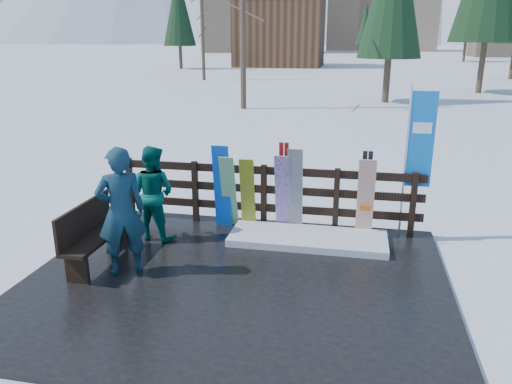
% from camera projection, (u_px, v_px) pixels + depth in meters
% --- Properties ---
extents(ground, '(700.00, 700.00, 0.00)m').
position_uv_depth(ground, '(235.00, 285.00, 7.17)').
color(ground, white).
rests_on(ground, ground).
extents(deck, '(6.00, 5.00, 0.08)m').
position_uv_depth(deck, '(235.00, 282.00, 7.16)').
color(deck, black).
rests_on(deck, ground).
extents(fence, '(5.60, 0.10, 1.15)m').
position_uv_depth(fence, '(264.00, 191.00, 9.01)').
color(fence, black).
rests_on(fence, deck).
extents(snow_patch, '(2.64, 1.00, 0.12)m').
position_uv_depth(snow_patch, '(308.00, 238.00, 8.46)').
color(snow_patch, white).
rests_on(snow_patch, deck).
extents(bench, '(0.41, 1.50, 0.97)m').
position_uv_depth(bench, '(92.00, 233.00, 7.49)').
color(bench, black).
rests_on(bench, deck).
extents(snowboard_0, '(0.30, 0.23, 1.54)m').
position_uv_depth(snowboard_0, '(222.00, 187.00, 8.91)').
color(snowboard_0, blue).
rests_on(snowboard_0, deck).
extents(snowboard_1, '(0.26, 0.38, 1.36)m').
position_uv_depth(snowboard_1, '(229.00, 192.00, 8.91)').
color(snowboard_1, silver).
rests_on(snowboard_1, deck).
extents(snowboard_2, '(0.26, 0.27, 1.32)m').
position_uv_depth(snowboard_2, '(248.00, 194.00, 8.85)').
color(snowboard_2, '#EAFE25').
rests_on(snowboard_2, deck).
extents(snowboard_3, '(0.26, 0.36, 1.42)m').
position_uv_depth(snowboard_3, '(283.00, 193.00, 8.72)').
color(snowboard_3, silver).
rests_on(snowboard_3, deck).
extents(snowboard_4, '(0.26, 0.31, 1.55)m').
position_uv_depth(snowboard_4, '(295.00, 191.00, 8.66)').
color(snowboard_4, black).
rests_on(snowboard_4, deck).
extents(snowboard_5, '(0.29, 0.30, 1.42)m').
position_uv_depth(snowboard_5, '(365.00, 199.00, 8.45)').
color(snowboard_5, white).
rests_on(snowboard_5, deck).
extents(ski_pair_a, '(0.16, 0.20, 1.62)m').
position_uv_depth(ski_pair_a, '(284.00, 187.00, 8.75)').
color(ski_pair_a, '#A71414').
rests_on(ski_pair_a, deck).
extents(ski_pair_b, '(0.17, 0.17, 1.53)m').
position_uv_depth(ski_pair_b, '(365.00, 194.00, 8.50)').
color(ski_pair_b, black).
rests_on(ski_pair_b, deck).
extents(rental_flag, '(0.45, 0.04, 2.60)m').
position_uv_depth(rental_flag, '(417.00, 145.00, 8.28)').
color(rental_flag, silver).
rests_on(rental_flag, deck).
extents(person_front, '(0.83, 0.75, 1.90)m').
position_uv_depth(person_front, '(121.00, 212.00, 7.11)').
color(person_front, '#1A4E58').
rests_on(person_front, deck).
extents(person_back, '(0.89, 0.75, 1.63)m').
position_uv_depth(person_back, '(153.00, 193.00, 8.41)').
color(person_back, '#055A4E').
rests_on(person_back, deck).
extents(resort_buildings, '(73.00, 87.60, 22.60)m').
position_uv_depth(resort_buildings, '(362.00, 7.00, 112.01)').
color(resort_buildings, tan).
rests_on(resort_buildings, ground).
extents(trees, '(41.91, 68.66, 13.31)m').
position_uv_depth(trees, '(387.00, 12.00, 51.64)').
color(trees, '#382B1E').
rests_on(trees, ground).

